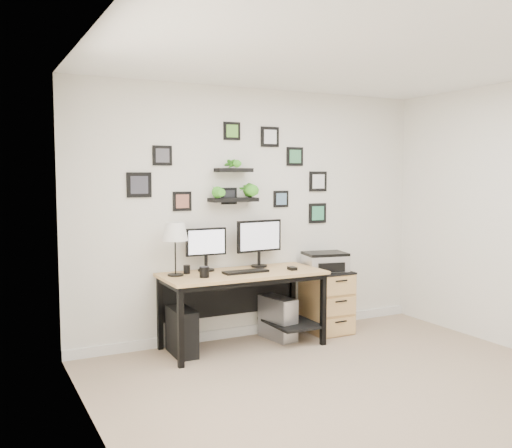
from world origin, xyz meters
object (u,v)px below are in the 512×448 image
monitor_left (206,246)px  mug (204,272)px  pc_tower_grey (278,318)px  printer (325,262)px  file_cabinet (327,301)px  table_lamp (175,233)px  monitor_right (259,239)px  desk (244,284)px  pc_tower_black (182,332)px

monitor_left → mug: size_ratio=4.26×
pc_tower_grey → printer: bearing=1.2°
monitor_left → file_cabinet: 1.51m
monitor_left → mug: monitor_left is taller
table_lamp → monitor_right: bearing=5.9°
monitor_left → printer: bearing=-5.8°
desk → file_cabinet: 1.07m
pc_tower_black → pc_tower_grey: size_ratio=0.94×
table_lamp → pc_tower_black: (0.03, -0.07, -0.94)m
printer → pc_tower_black: bearing=-178.5°
file_cabinet → pc_tower_black: bearing=-178.6°
mug → monitor_right: bearing=22.8°
monitor_right → pc_tower_grey: (0.15, -0.13, -0.82)m
pc_tower_grey → printer: size_ratio=0.95×
desk → monitor_left: monitor_left is taller
desk → monitor_right: monitor_right is taller
desk → pc_tower_grey: bearing=6.8°
table_lamp → file_cabinet: 1.90m
monitor_left → monitor_right: 0.59m
table_lamp → file_cabinet: table_lamp is taller
desk → monitor_right: (0.26, 0.18, 0.41)m
pc_tower_grey → monitor_left: bearing=168.8°
monitor_left → mug: 0.41m
monitor_right → file_cabinet: monitor_right is taller
mug → printer: printer is taller
table_lamp → printer: (1.68, -0.02, -0.39)m
desk → printer: bearing=3.5°
file_cabinet → printer: size_ratio=1.37×
mug → pc_tower_black: 0.62m
desk → mug: bearing=-164.8°
pc_tower_black → printer: bearing=2.9°
pc_tower_grey → file_cabinet: 0.62m
monitor_right → file_cabinet: size_ratio=0.78×
mug → printer: 1.49m
monitor_left → printer: (1.32, -0.13, -0.23)m
pc_tower_grey → printer: 0.81m
monitor_right → printer: size_ratio=1.07×
desk → pc_tower_black: 0.77m
desk → file_cabinet: size_ratio=2.39×
table_lamp → file_cabinet: (1.71, -0.02, -0.82)m
pc_tower_grey → file_cabinet: bearing=0.8°
table_lamp → pc_tower_grey: bearing=-1.7°
monitor_left → pc_tower_black: (-0.33, -0.18, -0.78)m
desk → mug: mug is taller
monitor_right → desk: bearing=-145.5°
monitor_right → mug: bearing=-157.2°
desk → pc_tower_grey: size_ratio=3.42×
file_cabinet → desk: bearing=-176.8°
desk → monitor_left: 0.53m
monitor_left → mug: (-0.15, -0.32, -0.20)m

